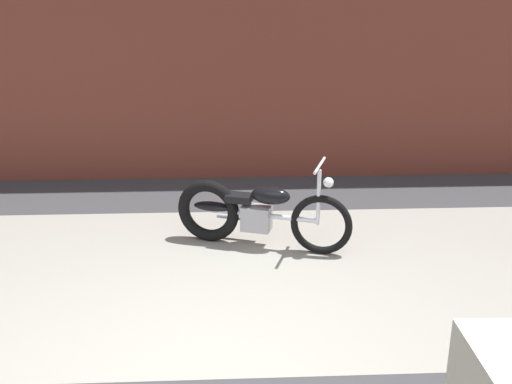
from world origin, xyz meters
TOP-DOWN VIEW (x-y plane):
  - ground_plane at (0.00, 0.00)m, footprint 80.00×80.00m
  - sidewalk_slab at (0.00, 1.75)m, footprint 36.00×3.50m
  - motorcycle_black at (0.37, 2.44)m, footprint 1.93×0.86m

SIDE VIEW (x-z plane):
  - ground_plane at x=0.00m, z-range 0.00..0.00m
  - sidewalk_slab at x=0.00m, z-range 0.00..0.01m
  - motorcycle_black at x=0.37m, z-range -0.12..0.91m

